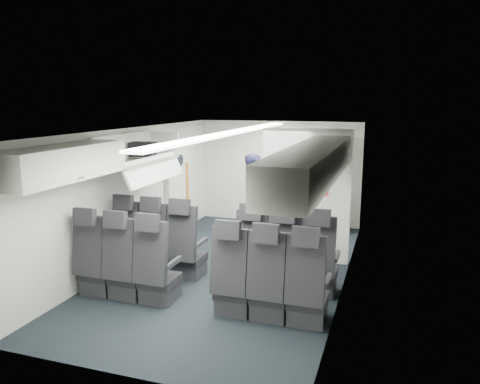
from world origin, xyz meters
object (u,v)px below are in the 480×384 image
Objects in this scene: seat_row_mid at (194,278)px; carry_on_bag at (143,149)px; galley_unit at (322,183)px; flight_attendant at (255,199)px; boarding_door at (178,186)px; seat_row_front at (219,255)px.

seat_row_mid is 2.44m from carry_on_bag.
galley_unit is 3.78m from carry_on_bag.
boarding_door is at bearing 90.16° from flight_attendant.
flight_attendant is (1.58, -0.08, -0.13)m from boarding_door.
boarding_door reaches higher than seat_row_mid.
seat_row_mid is 4.30m from galley_unit.
flight_attendant is at bearing 38.29° from carry_on_bag.
galley_unit is at bearing -36.12° from flight_attendant.
flight_attendant is 4.50× the size of carry_on_bag.
seat_row_front is 0.90m from seat_row_mid.
seat_row_front is 3.43m from galley_unit.
seat_row_front is 1.79× the size of boarding_door.
seat_row_mid is 1.75× the size of galley_unit.
seat_row_front is at bearing -106.28° from galley_unit.
carry_on_bag is (-1.37, -1.55, 1.01)m from flight_attendant.
boarding_door is (-2.59, -1.17, 0.00)m from galley_unit.
seat_row_mid is 1.79× the size of boarding_door.
carry_on_bag reaches higher than boarding_door.
flight_attendant is (-0.06, 2.91, 0.42)m from seat_row_mid.
boarding_door is at bearing 118.77° from seat_row_mid.
flight_attendant is at bearing -129.11° from galley_unit.
flight_attendant is at bearing 91.24° from seat_row_mid.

